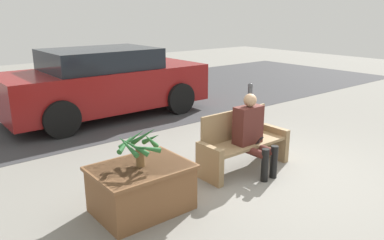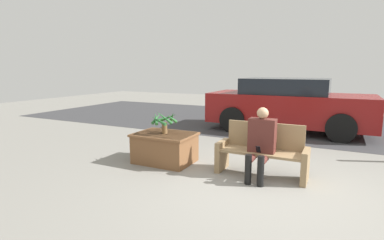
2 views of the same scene
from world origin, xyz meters
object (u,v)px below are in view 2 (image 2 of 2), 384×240
Objects in this scene: person_seated at (261,141)px; parked_car at (288,105)px; planter_box at (165,147)px; bench at (262,152)px; potted_plant at (164,120)px.

person_seated is 0.26× the size of parked_car.
planter_box is at bearing -111.22° from parked_car.
bench is 1.88m from potted_plant.
potted_plant is (-1.83, 0.04, 0.20)m from person_seated.
parked_car reaches higher than potted_plant.
person_seated is (0.01, -0.18, 0.23)m from bench.
planter_box is at bearing 178.69° from person_seated.
person_seated reaches higher than planter_box.
bench is at bearing 92.88° from person_seated.
person_seated is 1.85m from potted_plant.
person_seated reaches higher than bench.
potted_plant is (-0.01, -0.00, 0.52)m from planter_box.
planter_box is 4.43m from parked_car.
planter_box is (-1.82, -0.14, -0.09)m from bench.
potted_plant is (-1.83, -0.14, 0.43)m from bench.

